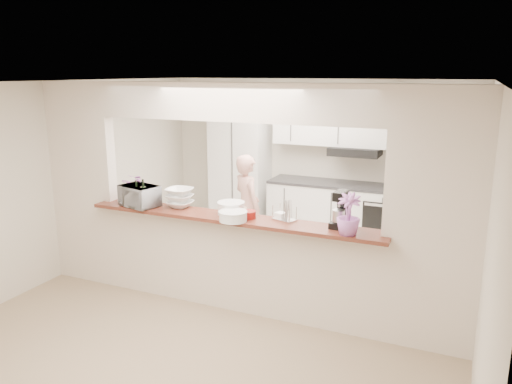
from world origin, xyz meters
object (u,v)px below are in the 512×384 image
Objects in this scene: toaster_oven at (139,196)px; person at (247,208)px; refrigerator at (447,200)px; stand_mixer at (341,211)px.

toaster_oven is 0.30× the size of person.
stand_mixer is at bearing -108.70° from refrigerator.
stand_mixer is (2.32, 0.16, 0.05)m from toaster_oven.
toaster_oven is 2.33m from stand_mixer.
person is at bearing 81.64° from toaster_oven.
refrigerator is at bearing 54.79° from toaster_oven.
person is at bearing 140.11° from stand_mixer.
refrigerator reaches higher than person.
refrigerator is at bearing 71.30° from stand_mixer.
toaster_oven is at bearing -139.33° from refrigerator.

